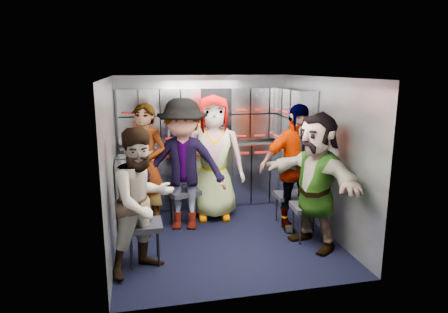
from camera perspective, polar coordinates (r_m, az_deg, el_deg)
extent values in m
plane|color=black|center=(5.51, -0.13, -11.16)|extent=(3.00, 3.00, 0.00)
cube|color=gray|center=(6.62, -2.89, 2.41)|extent=(2.80, 0.04, 2.10)
cube|color=gray|center=(5.07, -15.78, -1.21)|extent=(0.04, 3.00, 2.10)
cube|color=gray|center=(5.63, 13.93, 0.24)|extent=(0.04, 3.00, 2.10)
cube|color=silver|center=(5.04, -0.14, 11.25)|extent=(2.80, 3.00, 0.02)
cube|color=#A0A6B0|center=(6.54, -2.53, -2.70)|extent=(2.68, 0.38, 0.99)
cube|color=#A0A6B0|center=(5.75, -13.06, -5.18)|extent=(0.38, 0.76, 0.99)
cube|color=silver|center=(6.42, -2.57, 1.78)|extent=(2.68, 0.42, 0.03)
cube|color=#A0A6B0|center=(6.41, -2.71, 6.06)|extent=(2.68, 0.28, 0.82)
cube|color=#A0A6B0|center=(6.13, 10.00, 5.58)|extent=(0.28, 1.00, 0.82)
cube|color=#A0A6B0|center=(6.23, 10.00, -3.60)|extent=(0.28, 1.20, 1.00)
cube|color=#A21112|center=(6.26, -2.25, 0.23)|extent=(2.60, 0.02, 0.03)
cube|color=black|center=(4.71, -11.40, -9.65)|extent=(0.42, 0.39, 0.07)
cylinder|color=black|center=(4.69, -13.15, -13.05)|extent=(0.03, 0.03, 0.44)
cylinder|color=black|center=(4.69, -9.33, -12.86)|extent=(0.03, 0.03, 0.44)
cylinder|color=black|center=(4.92, -13.12, -11.74)|extent=(0.03, 0.03, 0.44)
cylinder|color=black|center=(4.92, -9.51, -11.57)|extent=(0.03, 0.03, 0.44)
cube|color=black|center=(5.79, -5.94, -5.06)|extent=(0.53, 0.52, 0.07)
cylinder|color=black|center=(5.73, -7.30, -7.88)|extent=(0.03, 0.03, 0.45)
cylinder|color=black|center=(5.77, -4.18, -7.69)|extent=(0.03, 0.03, 0.45)
cylinder|color=black|center=(5.98, -7.53, -7.00)|extent=(0.03, 0.03, 0.45)
cylinder|color=black|center=(6.02, -4.55, -6.82)|extent=(0.03, 0.03, 0.45)
cube|color=black|center=(6.17, -1.77, -4.18)|extent=(0.51, 0.50, 0.06)
cylinder|color=black|center=(6.10, -2.90, -6.67)|extent=(0.03, 0.03, 0.42)
cylinder|color=black|center=(6.15, -0.19, -6.48)|extent=(0.03, 0.03, 0.42)
cylinder|color=black|center=(6.33, -3.28, -5.93)|extent=(0.03, 0.03, 0.42)
cylinder|color=black|center=(6.38, -0.67, -5.76)|extent=(0.03, 0.03, 0.42)
cube|color=black|center=(5.83, 9.29, -5.53)|extent=(0.39, 0.37, 0.06)
cylinder|color=black|center=(5.75, 8.34, -8.10)|extent=(0.02, 0.02, 0.40)
cylinder|color=black|center=(5.85, 10.94, -7.83)|extent=(0.02, 0.02, 0.40)
cylinder|color=black|center=(5.96, 7.52, -7.31)|extent=(0.02, 0.02, 0.40)
cylinder|color=black|center=(6.06, 10.04, -7.07)|extent=(0.02, 0.02, 0.40)
cube|color=black|center=(5.33, 11.91, -7.11)|extent=(0.44, 0.42, 0.06)
cylinder|color=black|center=(5.25, 10.86, -10.11)|extent=(0.03, 0.03, 0.42)
cylinder|color=black|center=(5.37, 13.82, -9.74)|extent=(0.03, 0.03, 0.42)
cylinder|color=black|center=(5.47, 9.81, -9.13)|extent=(0.03, 0.03, 0.42)
cylinder|color=black|center=(5.58, 12.67, -8.80)|extent=(0.03, 0.03, 0.42)
imported|color=black|center=(5.68, -11.11, -1.34)|extent=(0.76, 0.70, 1.75)
imported|color=black|center=(4.42, -11.55, -6.31)|extent=(0.99, 0.94, 1.61)
imported|color=black|center=(5.50, -5.83, -1.21)|extent=(1.30, 0.93, 1.82)
imported|color=black|center=(5.87, -1.48, -0.18)|extent=(0.97, 0.70, 1.84)
imported|color=black|center=(5.54, 10.14, -1.61)|extent=(1.04, 0.47, 1.76)
imported|color=black|center=(5.05, 12.94, -3.40)|extent=(1.03, 1.66, 1.71)
cylinder|color=white|center=(6.26, -10.95, 2.52)|extent=(0.07, 0.07, 0.24)
cylinder|color=white|center=(6.27, -7.91, 2.74)|extent=(0.07, 0.07, 0.25)
cylinder|color=white|center=(6.39, -0.54, 2.91)|extent=(0.06, 0.06, 0.23)
cylinder|color=#C3B189|center=(6.26, -12.86, 1.85)|extent=(0.08, 0.08, 0.11)
cylinder|color=#C3B189|center=(6.68, 8.16, 2.66)|extent=(0.09, 0.09, 0.10)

